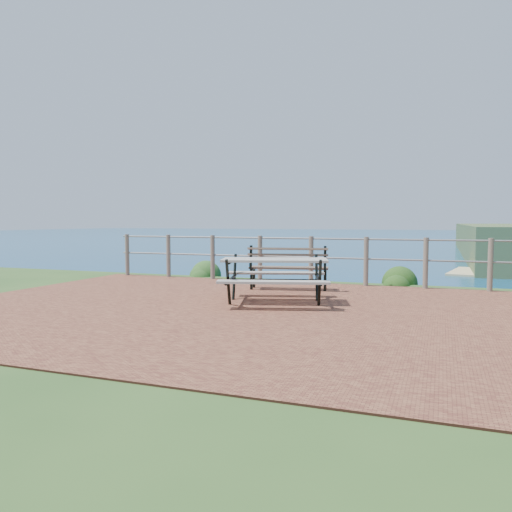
% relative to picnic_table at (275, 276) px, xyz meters
% --- Properties ---
extents(ground, '(10.00, 7.00, 0.12)m').
position_rel_picnic_table_xyz_m(ground, '(-0.06, -0.71, -0.46)').
color(ground, brown).
rests_on(ground, ground).
extents(ocean, '(1200.00, 1200.00, 0.00)m').
position_rel_picnic_table_xyz_m(ocean, '(-0.06, 199.29, -0.46)').
color(ocean, '#156A83').
rests_on(ocean, ground).
extents(safety_railing, '(9.40, 0.10, 1.00)m').
position_rel_picnic_table_xyz_m(safety_railing, '(-0.06, 2.64, 0.12)').
color(safety_railing, '#6B5B4C').
rests_on(safety_railing, ground).
extents(picnic_table, '(1.81, 1.41, 0.71)m').
position_rel_picnic_table_xyz_m(picnic_table, '(0.00, 0.00, 0.00)').
color(picnic_table, gray).
rests_on(picnic_table, ground).
extents(park_bench, '(1.56, 0.67, 0.86)m').
position_rel_picnic_table_xyz_m(park_bench, '(-0.24, 1.59, 0.11)').
color(park_bench, brown).
rests_on(park_bench, ground).
extents(shrub_lip_west, '(0.76, 0.76, 0.50)m').
position_rel_picnic_table_xyz_m(shrub_lip_west, '(-3.03, 3.31, -0.46)').
color(shrub_lip_west, '#255B22').
rests_on(shrub_lip_west, ground).
extents(shrub_lip_east, '(0.80, 0.80, 0.56)m').
position_rel_picnic_table_xyz_m(shrub_lip_east, '(1.71, 3.32, -0.46)').
color(shrub_lip_east, '#163E13').
rests_on(shrub_lip_east, ground).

